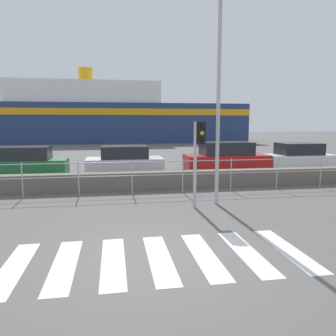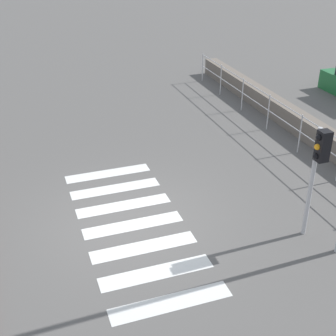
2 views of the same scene
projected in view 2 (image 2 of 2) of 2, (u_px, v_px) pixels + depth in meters
The scene contains 3 objects.
ground_plane at pixel (131, 221), 11.30m from camera, with size 160.00×160.00×0.00m, color #565451.
crosswalk at pixel (133, 225), 11.13m from camera, with size 5.85×2.40×0.01m.
traffic_light_far at pixel (318, 160), 9.82m from camera, with size 0.34×0.32×2.66m.
Camera 2 is at (9.14, -2.23, 6.45)m, focal length 50.00 mm.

